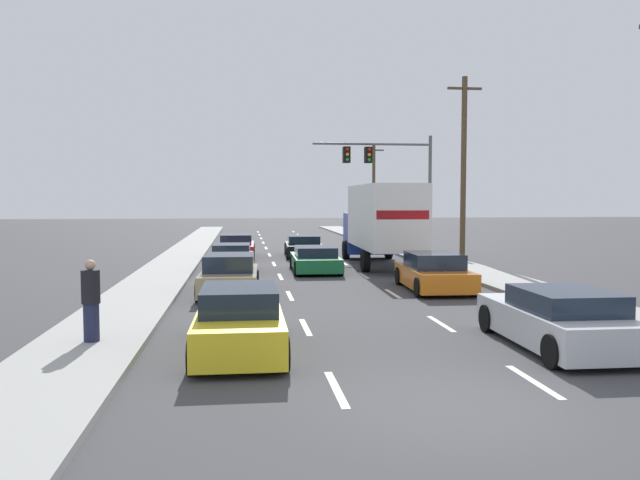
{
  "coord_description": "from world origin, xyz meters",
  "views": [
    {
      "loc": [
        -3.21,
        -8.72,
        3.1
      ],
      "look_at": [
        -0.08,
        16.39,
        1.46
      ],
      "focal_mm": 35.16,
      "sensor_mm": 36.0,
      "label": 1
    }
  ],
  "objects_px": {
    "car_green": "(315,260)",
    "pedestrian_near_corner": "(91,301)",
    "car_red": "(237,247)",
    "car_gray": "(232,259)",
    "car_orange": "(434,273)",
    "box_truck": "(381,220)",
    "car_yellow": "(240,321)",
    "utility_pole_mid": "(464,166)",
    "car_silver": "(559,320)",
    "car_black": "(304,247)",
    "utility_pole_far": "(374,187)",
    "car_tan": "(229,276)",
    "traffic_signal_mast": "(383,165)"
  },
  "relations": [
    {
      "from": "pedestrian_near_corner",
      "to": "car_yellow",
      "type": "bearing_deg",
      "value": -11.92
    },
    {
      "from": "car_tan",
      "to": "utility_pole_far",
      "type": "bearing_deg",
      "value": 70.73
    },
    {
      "from": "car_black",
      "to": "car_silver",
      "type": "bearing_deg",
      "value": -81.53
    },
    {
      "from": "car_tan",
      "to": "car_silver",
      "type": "distance_m",
      "value": 10.82
    },
    {
      "from": "car_orange",
      "to": "car_yellow",
      "type": "bearing_deg",
      "value": -130.0
    },
    {
      "from": "car_silver",
      "to": "box_truck",
      "type": "bearing_deg",
      "value": 90.52
    },
    {
      "from": "car_black",
      "to": "pedestrian_near_corner",
      "type": "height_order",
      "value": "pedestrian_near_corner"
    },
    {
      "from": "car_green",
      "to": "box_truck",
      "type": "relative_size",
      "value": 0.47
    },
    {
      "from": "car_tan",
      "to": "car_green",
      "type": "relative_size",
      "value": 0.98
    },
    {
      "from": "car_red",
      "to": "traffic_signal_mast",
      "type": "relative_size",
      "value": 0.65
    },
    {
      "from": "car_red",
      "to": "car_orange",
      "type": "bearing_deg",
      "value": -61.89
    },
    {
      "from": "car_green",
      "to": "box_truck",
      "type": "xyz_separation_m",
      "value": [
        3.3,
        1.85,
        1.62
      ]
    },
    {
      "from": "car_tan",
      "to": "car_gray",
      "type": "bearing_deg",
      "value": 90.1
    },
    {
      "from": "car_gray",
      "to": "utility_pole_far",
      "type": "height_order",
      "value": "utility_pole_far"
    },
    {
      "from": "car_tan",
      "to": "car_silver",
      "type": "xyz_separation_m",
      "value": [
        6.97,
        -8.27,
        -0.01
      ]
    },
    {
      "from": "pedestrian_near_corner",
      "to": "car_orange",
      "type": "bearing_deg",
      "value": 36.65
    },
    {
      "from": "box_truck",
      "to": "car_orange",
      "type": "distance_m",
      "value": 7.94
    },
    {
      "from": "car_red",
      "to": "car_black",
      "type": "bearing_deg",
      "value": 9.18
    },
    {
      "from": "car_tan",
      "to": "car_orange",
      "type": "distance_m",
      "value": 6.91
    },
    {
      "from": "box_truck",
      "to": "utility_pole_mid",
      "type": "relative_size",
      "value": 0.97
    },
    {
      "from": "car_red",
      "to": "box_truck",
      "type": "height_order",
      "value": "box_truck"
    },
    {
      "from": "car_yellow",
      "to": "car_silver",
      "type": "relative_size",
      "value": 1.02
    },
    {
      "from": "car_yellow",
      "to": "car_green",
      "type": "xyz_separation_m",
      "value": [
        3.17,
        13.74,
        -0.09
      ]
    },
    {
      "from": "box_truck",
      "to": "car_orange",
      "type": "bearing_deg",
      "value": -89.37
    },
    {
      "from": "car_tan",
      "to": "utility_pole_mid",
      "type": "relative_size",
      "value": 0.44
    },
    {
      "from": "utility_pole_far",
      "to": "pedestrian_near_corner",
      "type": "xyz_separation_m",
      "value": [
        -14.9,
        -41.92,
        -3.19
      ]
    },
    {
      "from": "box_truck",
      "to": "pedestrian_near_corner",
      "type": "xyz_separation_m",
      "value": [
        -9.54,
        -14.95,
        -1.15
      ]
    },
    {
      "from": "utility_pole_mid",
      "to": "pedestrian_near_corner",
      "type": "xyz_separation_m",
      "value": [
        -14.46,
        -17.76,
        -3.82
      ]
    },
    {
      "from": "car_gray",
      "to": "utility_pole_mid",
      "type": "height_order",
      "value": "utility_pole_mid"
    },
    {
      "from": "car_green",
      "to": "pedestrian_near_corner",
      "type": "xyz_separation_m",
      "value": [
        -6.24,
        -13.09,
        0.47
      ]
    },
    {
      "from": "car_orange",
      "to": "traffic_signal_mast",
      "type": "xyz_separation_m",
      "value": [
        1.88,
        16.29,
        4.54
      ]
    },
    {
      "from": "utility_pole_mid",
      "to": "car_silver",
      "type": "bearing_deg",
      "value": -104.14
    },
    {
      "from": "utility_pole_mid",
      "to": "car_gray",
      "type": "bearing_deg",
      "value": -159.34
    },
    {
      "from": "car_red",
      "to": "utility_pole_mid",
      "type": "height_order",
      "value": "utility_pole_mid"
    },
    {
      "from": "car_silver",
      "to": "car_orange",
      "type": "bearing_deg",
      "value": 90.42
    },
    {
      "from": "utility_pole_mid",
      "to": "car_yellow",
      "type": "bearing_deg",
      "value": -121.75
    },
    {
      "from": "car_yellow",
      "to": "pedestrian_near_corner",
      "type": "xyz_separation_m",
      "value": [
        -3.07,
        0.65,
        0.38
      ]
    },
    {
      "from": "car_green",
      "to": "pedestrian_near_corner",
      "type": "distance_m",
      "value": 14.51
    },
    {
      "from": "car_silver",
      "to": "traffic_signal_mast",
      "type": "xyz_separation_m",
      "value": [
        1.82,
        24.66,
        4.55
      ]
    },
    {
      "from": "car_yellow",
      "to": "utility_pole_far",
      "type": "bearing_deg",
      "value": 74.47
    },
    {
      "from": "car_red",
      "to": "pedestrian_near_corner",
      "type": "height_order",
      "value": "pedestrian_near_corner"
    },
    {
      "from": "car_tan",
      "to": "car_silver",
      "type": "height_order",
      "value": "car_tan"
    },
    {
      "from": "car_green",
      "to": "car_orange",
      "type": "xyz_separation_m",
      "value": [
        3.39,
        -5.93,
        0.07
      ]
    },
    {
      "from": "car_green",
      "to": "utility_pole_far",
      "type": "xyz_separation_m",
      "value": [
        8.67,
        28.83,
        3.66
      ]
    },
    {
      "from": "car_red",
      "to": "car_gray",
      "type": "distance_m",
      "value": 6.54
    },
    {
      "from": "car_green",
      "to": "utility_pole_mid",
      "type": "relative_size",
      "value": 0.45
    },
    {
      "from": "car_tan",
      "to": "traffic_signal_mast",
      "type": "bearing_deg",
      "value": 61.78
    },
    {
      "from": "car_green",
      "to": "utility_pole_far",
      "type": "distance_m",
      "value": 30.33
    },
    {
      "from": "car_yellow",
      "to": "car_black",
      "type": "xyz_separation_m",
      "value": [
        3.39,
        21.1,
        -0.08
      ]
    },
    {
      "from": "car_silver",
      "to": "utility_pole_far",
      "type": "bearing_deg",
      "value": 83.1
    }
  ]
}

